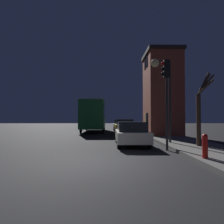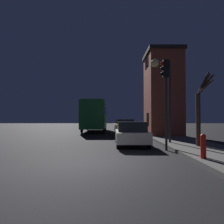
% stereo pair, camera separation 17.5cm
% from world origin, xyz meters
% --- Properties ---
extents(ground_plane, '(120.00, 120.00, 0.00)m').
position_xyz_m(ground_plane, '(0.00, 0.00, 0.00)').
color(ground_plane, black).
extents(brick_building, '(3.09, 4.39, 7.53)m').
position_xyz_m(brick_building, '(5.18, 11.78, 3.96)').
color(brick_building, brown).
rests_on(brick_building, sidewalk).
extents(streetlamp, '(1.23, 0.52, 5.14)m').
position_xyz_m(streetlamp, '(3.57, 5.21, 4.09)').
color(streetlamp, '#28282B').
rests_on(streetlamp, sidewalk).
extents(traffic_light, '(0.43, 0.24, 4.65)m').
position_xyz_m(traffic_light, '(3.28, 2.99, 3.32)').
color(traffic_light, '#28282B').
rests_on(traffic_light, ground).
extents(bare_tree, '(1.12, 1.23, 3.98)m').
position_xyz_m(bare_tree, '(5.26, 3.54, 2.08)').
color(bare_tree, '#473323').
rests_on(bare_tree, sidewalk).
extents(bus, '(2.61, 9.20, 3.68)m').
position_xyz_m(bus, '(-1.52, 18.43, 2.18)').
color(bus, '#1E6B33').
rests_on(bus, ground).
extents(car_near_lane, '(1.83, 4.31, 1.43)m').
position_xyz_m(car_near_lane, '(1.69, 5.02, 0.74)').
color(car_near_lane, beige).
rests_on(car_near_lane, ground).
extents(car_mid_lane, '(1.74, 3.91, 1.54)m').
position_xyz_m(car_mid_lane, '(1.76, 12.45, 0.81)').
color(car_mid_lane, olive).
rests_on(car_mid_lane, ground).
extents(car_far_lane, '(1.72, 4.14, 1.44)m').
position_xyz_m(car_far_lane, '(1.75, 21.04, 0.76)').
color(car_far_lane, '#B7BABF').
rests_on(car_far_lane, ground).
extents(fire_hydrant, '(0.21, 0.21, 0.91)m').
position_xyz_m(fire_hydrant, '(3.90, -0.10, 0.64)').
color(fire_hydrant, red).
rests_on(fire_hydrant, sidewalk).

